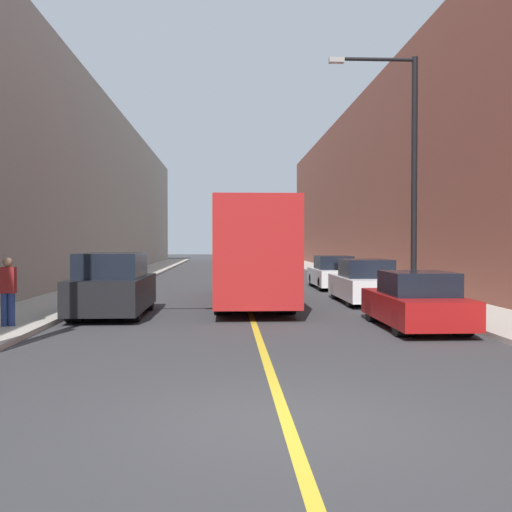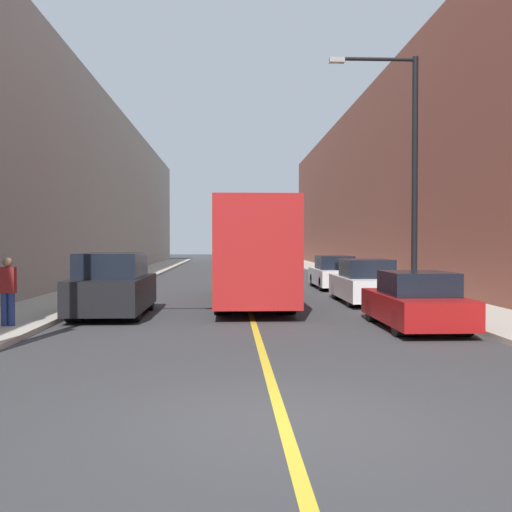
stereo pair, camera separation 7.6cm
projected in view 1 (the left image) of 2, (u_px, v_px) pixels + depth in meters
The scene contains 13 objects.
ground_plane at pixel (287, 422), 7.23m from camera, with size 200.00×200.00×0.00m, color #38383A.
sidewalk_left at pixel (132, 276), 36.86m from camera, with size 2.65×72.00×0.13m, color #B2AA9E.
sidewalk_right at pixel (343, 276), 37.50m from camera, with size 2.65×72.00×0.13m, color #B2AA9E.
building_row_left at pixel (77, 188), 36.57m from camera, with size 4.00×72.00×11.02m, color gray.
building_row_right at pixel (396, 184), 37.53m from camera, with size 4.00×72.00×11.70m, color brown.
road_center_line at pixel (238, 277), 37.18m from camera, with size 0.16×72.00×0.01m, color gold.
bus at pixel (250, 251), 21.41m from camera, with size 2.45×10.95×3.49m.
parked_suv_left at pixel (113, 287), 17.58m from camera, with size 1.98×4.52×1.86m.
car_right_near at pixel (416, 303), 15.02m from camera, with size 1.79×4.21×1.44m.
car_right_mid at pixel (365, 283), 21.32m from camera, with size 1.81×4.60×1.57m.
car_right_far at pixel (333, 274), 28.01m from camera, with size 1.76×4.56×1.54m.
street_lamp_right at pixel (407, 163), 19.91m from camera, with size 2.98×0.24×8.20m.
pedestrian at pixel (8, 291), 14.54m from camera, with size 0.37×0.23×1.67m.
Camera 1 is at (-0.72, -7.15, 2.18)m, focal length 42.00 mm.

